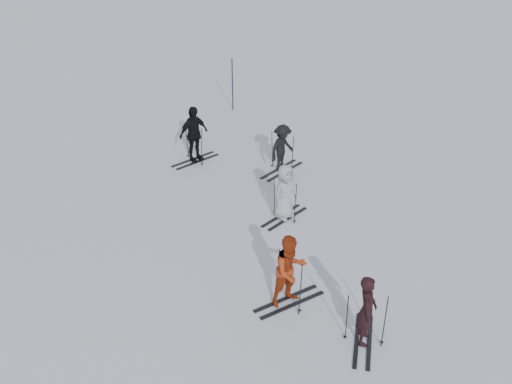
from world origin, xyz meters
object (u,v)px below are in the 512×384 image
skier_red (290,271)px  skier_uphill_far (282,149)px  skier_uphill_left (194,135)px  piste_marker (232,85)px  skier_grey (285,193)px  skier_near_dark (367,311)px

skier_red → skier_uphill_far: (-2.04, 6.10, -0.07)m
skier_uphill_left → skier_uphill_far: (2.91, 0.25, -0.16)m
piste_marker → skier_uphill_far: bearing=-53.1°
skier_grey → skier_uphill_left: size_ratio=0.84×
skier_uphill_far → skier_red: bearing=-140.7°
skier_red → piste_marker: piste_marker is taller
skier_uphill_left → piste_marker: 4.90m
skier_near_dark → skier_uphill_far: 7.75m
skier_uphill_left → skier_red: bearing=-111.8°
skier_uphill_left → skier_near_dark: bearing=-106.3°
skier_red → skier_near_dark: bearing=-72.4°
skier_red → skier_grey: skier_red is taller
skier_grey → skier_uphill_left: bearing=79.9°
skier_near_dark → skier_uphill_left: size_ratio=0.84×
skier_grey → skier_uphill_far: 2.87m
skier_red → piste_marker: 12.06m
skier_red → piste_marker: (-5.51, 10.72, 0.20)m
skier_near_dark → skier_grey: 4.96m
skier_red → skier_uphill_far: skier_red is taller
skier_uphill_far → skier_uphill_left: bearing=115.8°
skier_red → skier_uphill_far: bearing=56.9°
skier_grey → piste_marker: size_ratio=0.75×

